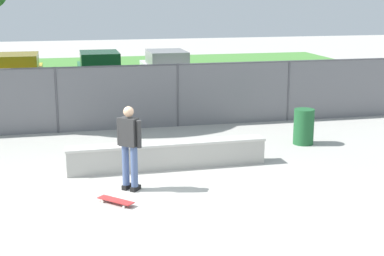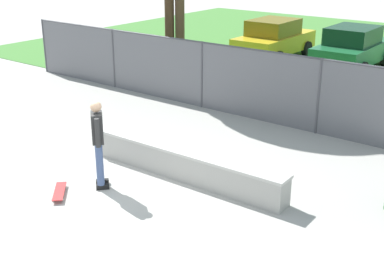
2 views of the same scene
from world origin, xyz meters
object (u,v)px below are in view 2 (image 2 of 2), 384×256
Objects in this scene: concrete_ledge at (183,163)px; skateboarder at (98,141)px; car_green at (353,48)px; car_yellow at (274,39)px; skateboard at (59,191)px.

skateboarder is (-1.06, -1.35, 0.69)m from concrete_ledge.
car_green is at bearing 89.00° from skateboarder.
skateboarder is 13.20m from car_yellow.
concrete_ledge is 1.14× the size of car_yellow.
car_yellow and car_green have the same top height.
skateboard is 13.87m from car_yellow.
skateboard is (-0.38, -0.75, -0.94)m from skateboarder.
skateboarder is at bearing -127.98° from concrete_ledge.
skateboarder is 0.43× the size of car_yellow.
concrete_ledge is at bearing 52.02° from skateboarder.
concrete_ledge is 1.85m from skateboarder.
car_yellow reaches higher than skateboard.
car_yellow is (-3.12, 12.83, -0.17)m from skateboarder.
concrete_ledge is 11.65m from car_green.
car_yellow is (-4.17, 11.47, 0.52)m from concrete_ledge.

